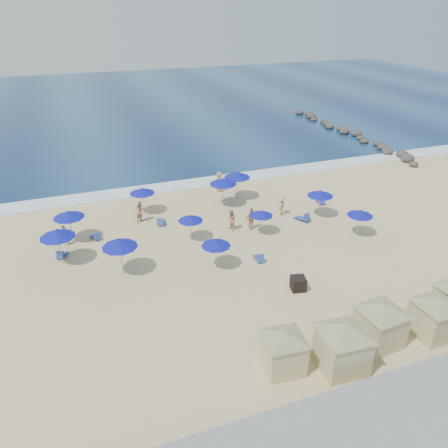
{
  "coord_description": "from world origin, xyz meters",
  "views": [
    {
      "loc": [
        -11.46,
        -22.88,
        16.06
      ],
      "look_at": [
        -1.84,
        3.0,
        1.86
      ],
      "focal_mm": 35.0,
      "sensor_mm": 36.0,
      "label": 1
    }
  ],
  "objects_px": {
    "beachgoer_5": "(231,220)",
    "umbrella_0": "(57,234)",
    "umbrella_3": "(142,191)",
    "umbrella_5": "(216,243)",
    "trash_bin": "(298,284)",
    "beachgoer_0": "(65,235)",
    "umbrella_10": "(360,213)",
    "cabana_0": "(283,345)",
    "umbrella_9": "(320,193)",
    "umbrella_8": "(237,175)",
    "umbrella_1": "(68,214)",
    "umbrella_6": "(223,181)",
    "beachgoer_4": "(219,181)",
    "umbrella_4": "(190,218)",
    "beachgoer_1": "(141,212)",
    "beachgoer_3": "(281,206)",
    "umbrella_7": "(262,213)",
    "cabana_2": "(381,319)",
    "rock_jetty": "(349,133)",
    "beachgoer_2": "(251,219)",
    "cabana_1": "(344,341)",
    "umbrella_2": "(120,243)",
    "cabana_3": "(436,311)"
  },
  "relations": [
    {
      "from": "beachgoer_5",
      "to": "umbrella_0",
      "type": "bearing_deg",
      "value": -93.98
    },
    {
      "from": "umbrella_3",
      "to": "umbrella_5",
      "type": "relative_size",
      "value": 1.07
    },
    {
      "from": "trash_bin",
      "to": "beachgoer_0",
      "type": "relative_size",
      "value": 0.55
    },
    {
      "from": "umbrella_10",
      "to": "umbrella_0",
      "type": "bearing_deg",
      "value": 170.15
    },
    {
      "from": "umbrella_0",
      "to": "cabana_0",
      "type": "bearing_deg",
      "value": -54.87
    },
    {
      "from": "umbrella_9",
      "to": "beachgoer_0",
      "type": "relative_size",
      "value": 1.55
    },
    {
      "from": "umbrella_0",
      "to": "umbrella_8",
      "type": "distance_m",
      "value": 16.35
    },
    {
      "from": "umbrella_1",
      "to": "umbrella_6",
      "type": "height_order",
      "value": "umbrella_6"
    },
    {
      "from": "beachgoer_4",
      "to": "beachgoer_5",
      "type": "bearing_deg",
      "value": -0.99
    },
    {
      "from": "umbrella_4",
      "to": "umbrella_1",
      "type": "bearing_deg",
      "value": 160.66
    },
    {
      "from": "umbrella_3",
      "to": "beachgoer_1",
      "type": "height_order",
      "value": "umbrella_3"
    },
    {
      "from": "umbrella_0",
      "to": "beachgoer_3",
      "type": "distance_m",
      "value": 17.62
    },
    {
      "from": "trash_bin",
      "to": "umbrella_3",
      "type": "relative_size",
      "value": 0.36
    },
    {
      "from": "trash_bin",
      "to": "umbrella_3",
      "type": "height_order",
      "value": "umbrella_3"
    },
    {
      "from": "umbrella_7",
      "to": "umbrella_10",
      "type": "xyz_separation_m",
      "value": [
        6.78,
        -2.84,
        0.17
      ]
    },
    {
      "from": "cabana_2",
      "to": "beachgoer_5",
      "type": "bearing_deg",
      "value": 100.25
    },
    {
      "from": "rock_jetty",
      "to": "beachgoer_2",
      "type": "bearing_deg",
      "value": -138.83
    },
    {
      "from": "umbrella_5",
      "to": "umbrella_6",
      "type": "height_order",
      "value": "umbrella_6"
    },
    {
      "from": "cabana_1",
      "to": "umbrella_8",
      "type": "distance_m",
      "value": 20.83
    },
    {
      "from": "umbrella_0",
      "to": "umbrella_4",
      "type": "relative_size",
      "value": 1.26
    },
    {
      "from": "cabana_2",
      "to": "beachgoer_3",
      "type": "distance_m",
      "value": 15.74
    },
    {
      "from": "cabana_0",
      "to": "beachgoer_1",
      "type": "height_order",
      "value": "cabana_0"
    },
    {
      "from": "umbrella_9",
      "to": "beachgoer_2",
      "type": "distance_m",
      "value": 6.22
    },
    {
      "from": "umbrella_2",
      "to": "umbrella_10",
      "type": "relative_size",
      "value": 1.19
    },
    {
      "from": "beachgoer_0",
      "to": "beachgoer_3",
      "type": "xyz_separation_m",
      "value": [
        17.08,
        -0.96,
        0.01
      ]
    },
    {
      "from": "umbrella_8",
      "to": "beachgoer_5",
      "type": "bearing_deg",
      "value": -116.07
    },
    {
      "from": "beachgoer_2",
      "to": "umbrella_4",
      "type": "bearing_deg",
      "value": 165.56
    },
    {
      "from": "cabana_0",
      "to": "trash_bin",
      "type": "bearing_deg",
      "value": 54.46
    },
    {
      "from": "umbrella_10",
      "to": "beachgoer_1",
      "type": "relative_size",
      "value": 1.22
    },
    {
      "from": "beachgoer_2",
      "to": "beachgoer_5",
      "type": "bearing_deg",
      "value": 153.34
    },
    {
      "from": "cabana_3",
      "to": "beachgoer_5",
      "type": "height_order",
      "value": "cabana_3"
    },
    {
      "from": "cabana_0",
      "to": "cabana_3",
      "type": "bearing_deg",
      "value": -4.04
    },
    {
      "from": "beachgoer_0",
      "to": "beachgoer_2",
      "type": "distance_m",
      "value": 13.93
    },
    {
      "from": "beachgoer_4",
      "to": "umbrella_0",
      "type": "bearing_deg",
      "value": -47.93
    },
    {
      "from": "umbrella_3",
      "to": "beachgoer_1",
      "type": "relative_size",
      "value": 1.31
    },
    {
      "from": "cabana_1",
      "to": "umbrella_7",
      "type": "height_order",
      "value": "cabana_1"
    },
    {
      "from": "umbrella_3",
      "to": "umbrella_8",
      "type": "bearing_deg",
      "value": 0.36
    },
    {
      "from": "cabana_1",
      "to": "umbrella_8",
      "type": "bearing_deg",
      "value": 82.14
    },
    {
      "from": "umbrella_6",
      "to": "umbrella_9",
      "type": "xyz_separation_m",
      "value": [
        6.69,
        -4.68,
        -0.23
      ]
    },
    {
      "from": "umbrella_4",
      "to": "umbrella_8",
      "type": "height_order",
      "value": "umbrella_8"
    },
    {
      "from": "umbrella_4",
      "to": "umbrella_10",
      "type": "bearing_deg",
      "value": -17.28
    },
    {
      "from": "beachgoer_5",
      "to": "umbrella_7",
      "type": "bearing_deg",
      "value": 48.81
    },
    {
      "from": "rock_jetty",
      "to": "cabana_3",
      "type": "height_order",
      "value": "cabana_3"
    },
    {
      "from": "cabana_0",
      "to": "cabana_2",
      "type": "xyz_separation_m",
      "value": [
        5.49,
        -0.14,
        0.14
      ]
    },
    {
      "from": "trash_bin",
      "to": "umbrella_10",
      "type": "distance_m",
      "value": 9.04
    },
    {
      "from": "beachgoer_1",
      "to": "cabana_1",
      "type": "bearing_deg",
      "value": -107.71
    },
    {
      "from": "cabana_0",
      "to": "umbrella_5",
      "type": "xyz_separation_m",
      "value": [
        -0.02,
        9.56,
        0.49
      ]
    },
    {
      "from": "cabana_3",
      "to": "umbrella_1",
      "type": "distance_m",
      "value": 24.62
    },
    {
      "from": "cabana_1",
      "to": "umbrella_0",
      "type": "xyz_separation_m",
      "value": [
        -12.39,
        14.68,
        0.66
      ]
    },
    {
      "from": "cabana_3",
      "to": "beachgoer_0",
      "type": "relative_size",
      "value": 2.74
    }
  ]
}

